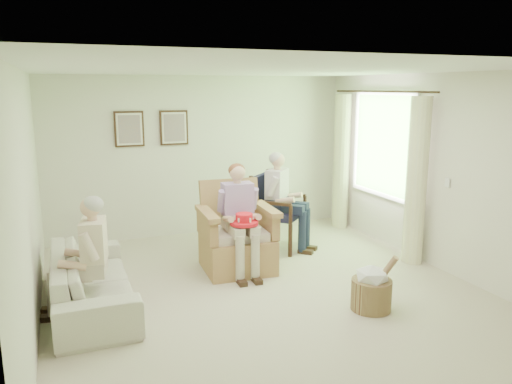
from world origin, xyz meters
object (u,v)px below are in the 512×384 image
at_px(person_wicker, 240,211).
at_px(red_hat, 244,220).
at_px(wood_armchair, 276,207).
at_px(person_dark, 281,194).
at_px(hatbox, 372,288).
at_px(wicker_armchair, 236,242).
at_px(person_sofa, 91,251).
at_px(sofa, 92,280).

height_order(person_wicker, red_hat, person_wicker).
distance_m(wood_armchair, person_dark, 0.31).
distance_m(person_dark, hatbox, 2.37).
bearing_deg(red_hat, wicker_armchair, 87.70).
bearing_deg(hatbox, person_dark, 91.65).
bearing_deg(wicker_armchair, person_dark, 33.96).
bearing_deg(person_sofa, red_hat, 112.96).
bearing_deg(person_dark, person_wicker, 172.51).
relative_size(wood_armchair, hatbox, 1.71).
distance_m(sofa, person_dark, 3.04).
bearing_deg(person_dark, sofa, 155.67).
xyz_separation_m(person_wicker, person_sofa, (-1.89, -0.61, -0.12)).
relative_size(sofa, person_dark, 1.47).
distance_m(wood_armchair, person_sofa, 3.17).
bearing_deg(hatbox, wicker_armchair, 118.90).
distance_m(person_wicker, person_dark, 1.14).
xyz_separation_m(sofa, person_dark, (2.79, 1.06, 0.55)).
height_order(wicker_armchair, person_sofa, person_sofa).
relative_size(wood_armchair, red_hat, 3.11).
xyz_separation_m(wicker_armchair, red_hat, (-0.01, -0.35, 0.39)).
relative_size(sofa, person_wicker, 1.49).
bearing_deg(sofa, person_dark, -69.29).
height_order(person_wicker, hatbox, person_wicker).
bearing_deg(hatbox, person_sofa, 161.06).
bearing_deg(person_wicker, person_dark, 40.69).
bearing_deg(wood_armchair, wicker_armchair, 173.61).
relative_size(person_wicker, person_sofa, 1.11).
height_order(sofa, hatbox, hatbox).
distance_m(person_wicker, person_sofa, 1.99).
relative_size(sofa, hatbox, 3.24).
bearing_deg(person_wicker, hatbox, -55.65).
xyz_separation_m(wicker_armchair, wood_armchair, (0.90, 0.72, 0.24)).
xyz_separation_m(wood_armchair, hatbox, (0.07, -2.47, -0.36)).
bearing_deg(wood_armchair, person_wicker, 179.15).
xyz_separation_m(wood_armchair, red_hat, (-0.91, -1.07, 0.15)).
bearing_deg(red_hat, person_dark, 44.27).
bearing_deg(sofa, person_wicker, -79.12).
bearing_deg(person_wicker, wicker_armchair, 93.14).
distance_m(red_hat, hatbox, 1.78).
bearing_deg(person_sofa, hatbox, 81.57).
relative_size(wood_armchair, sofa, 0.53).
bearing_deg(wood_armchair, person_dark, -135.04).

